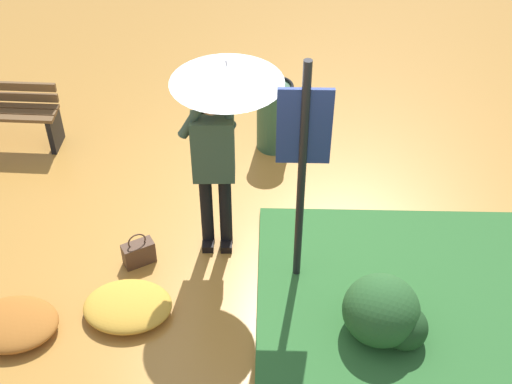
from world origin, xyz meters
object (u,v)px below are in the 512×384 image
at_px(person_with_umbrella, 221,112).
at_px(handbag, 139,253).
at_px(info_sign_post, 303,153).
at_px(trash_bin, 274,116).

height_order(person_with_umbrella, handbag, person_with_umbrella).
bearing_deg(person_with_umbrella, info_sign_post, -31.26).
height_order(person_with_umbrella, info_sign_post, info_sign_post).
relative_size(info_sign_post, trash_bin, 2.76).
height_order(person_with_umbrella, trash_bin, person_with_umbrella).
bearing_deg(handbag, info_sign_post, -4.76).
bearing_deg(person_with_umbrella, trash_bin, 73.96).
bearing_deg(person_with_umbrella, handbag, -160.08).
distance_m(person_with_umbrella, info_sign_post, 0.82).
xyz_separation_m(handbag, trash_bin, (1.28, 1.92, 0.29)).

